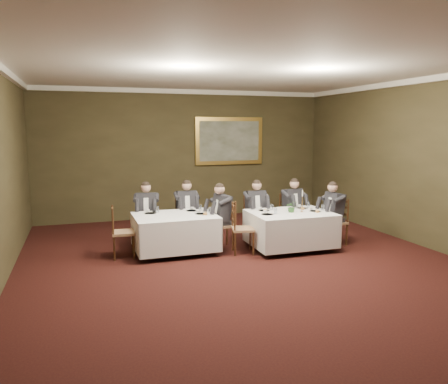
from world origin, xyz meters
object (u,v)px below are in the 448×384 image
chair_main_backleft (255,228)px  diner_sec_endright (223,224)px  chair_sec_backleft (147,231)px  diner_sec_backleft (147,221)px  diner_main_endright (334,221)px  chair_main_endleft (242,239)px  diner_main_backleft (255,218)px  chair_sec_backright (186,228)px  chair_main_endright (335,231)px  chair_sec_endleft (123,243)px  table_main (290,227)px  centerpiece (292,206)px  chair_main_backright (291,225)px  diner_sec_backright (186,218)px  candlestick (302,204)px  table_second (175,230)px  painting (229,141)px  diner_main_backright (292,215)px  chair_sec_endright (224,235)px

chair_main_backleft → diner_sec_endright: (-0.87, -0.38, 0.23)m
chair_sec_backleft → diner_sec_backleft: diner_sec_backleft is taller
diner_main_endright → chair_main_endleft: bearing=85.4°
diner_main_backleft → chair_sec_backright: (-1.45, 0.46, -0.23)m
chair_main_endright → chair_sec_endleft: bearing=79.9°
table_main → diner_main_endright: diner_main_endright is taller
chair_main_endleft → chair_sec_endleft: same height
chair_main_backleft → centerpiece: (0.45, -0.86, 0.60)m
chair_main_backright → diner_sec_backright: size_ratio=0.74×
candlestick → table_second: bearing=168.8°
chair_sec_backright → painting: (1.88, 2.55, 1.82)m
chair_main_endleft → diner_main_backleft: bearing=156.3°
table_second → candlestick: size_ratio=3.45×
chair_sec_backright → chair_sec_backleft: bearing=2.0°
chair_main_backright → candlestick: size_ratio=2.12×
diner_sec_endright → chair_main_endleft: bearing=-158.5°
chair_main_endright → chair_sec_backright: (-2.93, 1.31, 0.00)m
diner_main_backleft → diner_main_backright: (0.89, -0.01, 0.00)m
diner_main_backright → chair_main_endleft: bearing=18.5°
candlestick → centerpiece: bearing=172.0°
diner_sec_endright → table_second: bearing=83.2°
diner_main_backright → chair_sec_backleft: size_ratio=1.35×
chair_sec_endleft → painting: (3.33, 3.38, 1.82)m
diner_sec_endright → chair_main_backright: bearing=-85.3°
chair_sec_backleft → chair_sec_backright: size_ratio=1.00×
diner_main_backright → chair_main_backleft: bearing=-11.5°
diner_sec_endright → centerpiece: bearing=-117.1°
chair_sec_endright → chair_sec_endleft: bearing=83.2°
chair_main_endright → diner_sec_backleft: diner_sec_backleft is taller
diner_sec_backleft → centerpiece: bearing=166.5°
chair_main_backright → chair_sec_backleft: (-3.19, 0.45, 0.00)m
table_second → chair_main_backright: 2.79m
candlestick → diner_sec_endright: bearing=161.7°
diner_sec_backright → table_second: bearing=64.1°
chair_sec_backleft → chair_sec_endleft: 1.02m
table_main → diner_main_backleft: size_ratio=1.24×
table_second → chair_main_endright: bearing=-8.2°
chair_main_backleft → candlestick: 1.29m
diner_sec_backleft → chair_sec_endright: size_ratio=1.35×
diner_sec_endright → table_main: bearing=-117.3°
table_main → diner_sec_endright: size_ratio=1.24×
chair_main_backright → diner_sec_endright: bearing=1.8°
chair_main_endright → diner_sec_endright: bearing=74.4°
chair_sec_endleft → diner_main_endright: bearing=87.6°
candlestick → chair_main_endright: bearing=1.5°
diner_sec_backright → chair_main_backright: bearing=170.8°
diner_sec_endright → painting: size_ratio=0.68×
chair_main_backright → candlestick: (-0.21, -0.88, 0.65)m
diner_main_backright → chair_sec_backleft: bearing=-18.4°
chair_main_backright → chair_main_endright: (0.60, -0.86, 0.00)m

